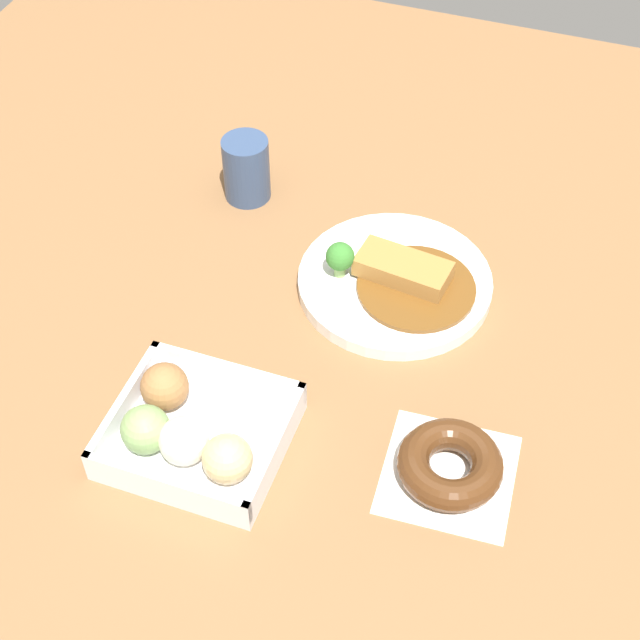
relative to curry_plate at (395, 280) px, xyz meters
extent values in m
plane|color=brown|center=(-0.02, -0.14, -0.01)|extent=(1.60, 1.60, 0.00)
cylinder|color=white|center=(0.00, 0.00, -0.01)|extent=(0.24, 0.24, 0.02)
cylinder|color=brown|center=(0.03, -0.01, 0.01)|extent=(0.14, 0.14, 0.01)
cube|color=#A87538|center=(0.01, 0.00, 0.02)|extent=(0.12, 0.07, 0.02)
cylinder|color=white|center=(-0.04, 0.02, 0.01)|extent=(0.06, 0.06, 0.00)
ellipsoid|color=yellow|center=(-0.04, 0.02, 0.02)|extent=(0.03, 0.03, 0.01)
cylinder|color=#8CB766|center=(-0.07, -0.02, 0.01)|extent=(0.01, 0.01, 0.02)
sphere|color=#387A2D|center=(-0.07, -0.02, 0.03)|extent=(0.04, 0.04, 0.04)
cube|color=white|center=(-0.13, -0.29, -0.01)|extent=(0.18, 0.16, 0.01)
cube|color=white|center=(-0.22, -0.29, 0.01)|extent=(0.01, 0.16, 0.03)
cube|color=white|center=(-0.04, -0.29, 0.01)|extent=(0.01, 0.16, 0.03)
cube|color=white|center=(-0.13, -0.37, 0.01)|extent=(0.18, 0.01, 0.03)
cube|color=white|center=(-0.13, -0.21, 0.01)|extent=(0.18, 0.01, 0.03)
sphere|color=#84A860|center=(-0.18, -0.32, 0.02)|extent=(0.05, 0.05, 0.05)
sphere|color=#EFE5C6|center=(-0.13, -0.32, 0.02)|extent=(0.05, 0.05, 0.05)
sphere|color=#DBB77A|center=(-0.08, -0.32, 0.02)|extent=(0.05, 0.05, 0.05)
sphere|color=#9E6B3D|center=(-0.18, -0.26, 0.02)|extent=(0.05, 0.05, 0.05)
cube|color=white|center=(0.13, -0.24, -0.01)|extent=(0.14, 0.14, 0.00)
torus|color=#4C2B14|center=(0.13, -0.24, 0.00)|extent=(0.11, 0.11, 0.03)
cylinder|color=#33476B|center=(-0.24, 0.10, 0.03)|extent=(0.06, 0.06, 0.09)
camera|label=1|loc=(0.19, -0.80, 0.82)|focal=53.05mm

